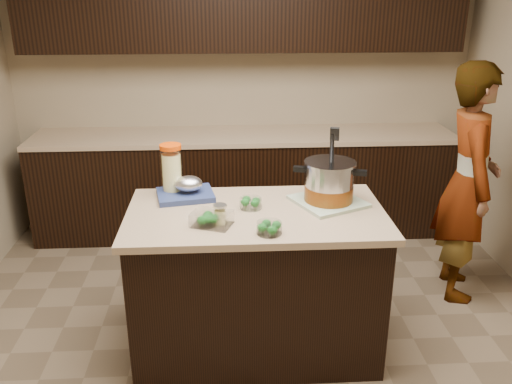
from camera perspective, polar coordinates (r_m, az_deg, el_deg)
ground_plane at (r=3.51m, az=0.00°, el=-15.74°), size 4.00×4.00×0.00m
room_shell at (r=2.83m, az=0.00°, el=13.23°), size 4.04×4.04×2.72m
back_cabinets at (r=4.69m, az=-1.25°, el=6.77°), size 3.60×0.63×2.33m
island at (r=3.26m, az=0.00°, el=-9.36°), size 1.46×0.81×0.90m
dish_towel at (r=3.20m, az=7.61°, el=-0.99°), size 0.48×0.48×0.02m
stock_pot at (r=3.16m, az=7.70°, el=0.84°), size 0.41×0.36×0.42m
lemonade_pitcher at (r=3.29m, az=-8.86°, el=2.09°), size 0.17×0.17×0.31m
mason_jar at (r=2.89m, az=-3.80°, el=-2.39°), size 0.08×0.08×0.12m
broccoli_tub_left at (r=3.09m, az=-0.57°, el=-1.22°), size 0.16×0.16×0.06m
broccoli_tub_right at (r=2.78m, az=1.41°, el=-3.86°), size 0.13×0.13×0.06m
broccoli_tub_rect at (r=2.89m, az=-4.67°, el=-2.88°), size 0.24×0.21×0.07m
blue_tray at (r=3.27m, az=-7.30°, el=0.14°), size 0.37×0.32×0.12m
person at (r=3.97m, az=21.42°, el=0.86°), size 0.50×0.67×1.65m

